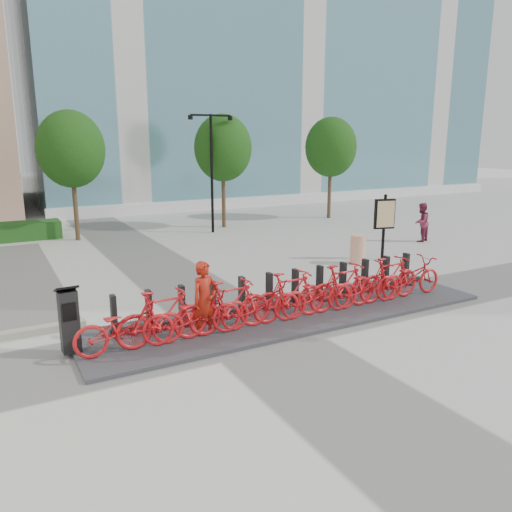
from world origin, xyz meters
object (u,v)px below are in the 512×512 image
bike_0 (125,327)px  pedestrian (421,222)px  kiosk (69,320)px  construction_barrel (358,249)px  worker_red (205,301)px  map_sign (385,217)px

bike_0 → pedestrian: size_ratio=1.22×
kiosk → construction_barrel: 9.85m
pedestrian → construction_barrel: 4.90m
construction_barrel → bike_0: bearing=-157.2°
pedestrian → construction_barrel: pedestrian is taller
worker_red → construction_barrel: size_ratio=1.72×
kiosk → worker_red: bearing=-12.7°
bike_0 → construction_barrel: bearing=-67.2°
worker_red → construction_barrel: bearing=13.8°
bike_0 → map_sign: map_sign is taller
bike_0 → pedestrian: 14.06m
bike_0 → worker_red: size_ratio=1.17×
bike_0 → pedestrian: bearing=-68.1°
map_sign → worker_red: bearing=-140.6°
bike_0 → worker_red: (1.62, 0.05, 0.23)m
kiosk → pedestrian: size_ratio=0.85×
worker_red → kiosk: bearing=156.7°
kiosk → worker_red: worker_red is taller
bike_0 → worker_red: bearing=-88.3°
bike_0 → map_sign: size_ratio=0.86×
kiosk → map_sign: bearing=13.9°
kiosk → pedestrian: 14.73m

